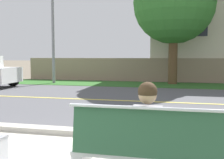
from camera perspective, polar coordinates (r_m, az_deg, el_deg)
ground_plane at (r=10.82m, az=3.84°, el=-3.22°), size 140.00×140.00×0.00m
curb_edge at (r=5.42m, az=-5.92°, el=-11.00°), size 44.00×0.30×0.11m
street_asphalt at (r=9.36m, az=2.37°, el=-4.48°), size 52.00×8.00×0.01m
road_centre_line at (r=9.36m, az=2.37°, el=-4.45°), size 48.00×0.14×0.01m
far_verge_grass at (r=14.72m, az=6.31°, el=-1.01°), size 48.00×2.80×0.02m
bench_right at (r=3.19m, az=10.51°, el=-14.85°), size 2.08×0.48×1.01m
seated_person_grey at (r=3.31m, az=7.54°, el=-10.31°), size 0.52×0.68×1.25m
streetlamp at (r=16.01m, az=-12.05°, el=13.99°), size 0.24×2.10×7.13m
garden_wall at (r=16.82m, az=3.22°, el=2.12°), size 13.00×0.36×1.40m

